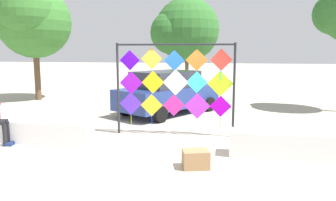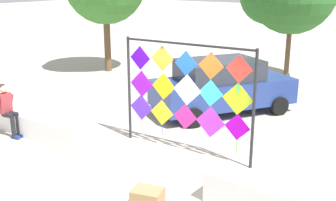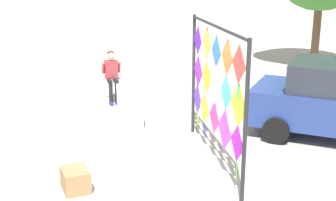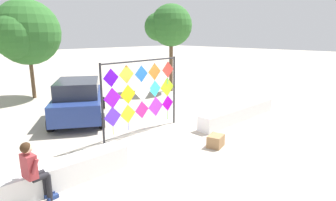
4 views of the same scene
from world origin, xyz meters
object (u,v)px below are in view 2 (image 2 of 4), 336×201
Objects in this scene: kite_display_rack at (187,88)px; parked_car at (222,86)px; seated_vendor at (7,106)px; cardboard_box_large at (148,199)px.

kite_display_rack is 0.74× the size of parked_car.
seated_vendor is 5.42m from cardboard_box_large.
kite_display_rack is 3.12m from cardboard_box_large.
cardboard_box_large is (5.34, -0.70, -0.65)m from seated_vendor.
cardboard_box_large is at bearing -7.51° from seated_vendor.
kite_display_rack reaches higher than cardboard_box_large.
seated_vendor is (-4.44, -1.92, -0.77)m from kite_display_rack.
kite_display_rack reaches higher than parked_car.
parked_car reaches higher than seated_vendor.
kite_display_rack reaches higher than seated_vendor.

